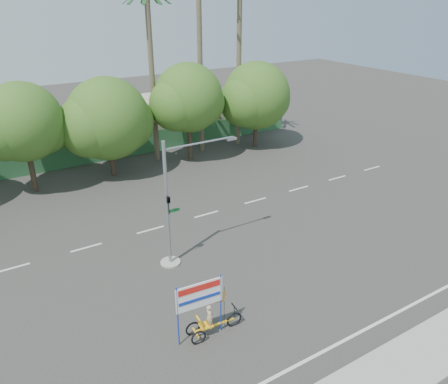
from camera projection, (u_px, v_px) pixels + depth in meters
ground at (249, 287)px, 22.00m from camera, size 120.00×120.00×0.00m
fence at (111, 149)px, 38.25m from camera, size 38.00×0.08×2.00m
building_right at (171, 116)px, 45.19m from camera, size 14.00×8.00×3.60m
tree_left at (22, 125)px, 30.50m from camera, size 6.66×5.60×8.07m
tree_center at (107, 121)px, 33.59m from camera, size 7.62×6.40×7.85m
tree_right at (188, 100)px, 36.58m from camera, size 6.90×5.80×8.36m
tree_far_right at (256, 98)px, 40.15m from camera, size 7.38×6.20×7.94m
palm_tall at (199, 32)px, 36.53m from camera, size 3.73×3.79×17.45m
palm_mid at (239, 43)px, 38.87m from camera, size 3.73×3.79×15.45m
palm_short at (151, 56)px, 35.07m from camera, size 3.73×3.79×14.45m
traffic_signal at (173, 215)px, 22.83m from camera, size 4.72×1.10×7.00m
trike_billboard at (206, 313)px, 18.41m from camera, size 3.02×0.77×2.98m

